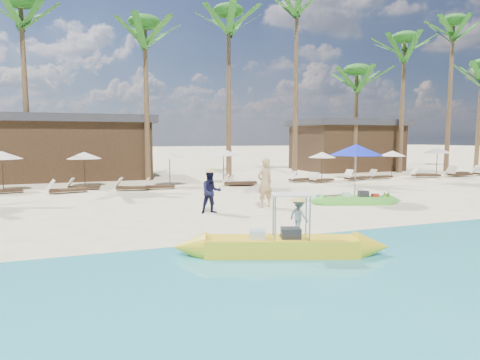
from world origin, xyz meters
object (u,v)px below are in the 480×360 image
object	(u,v)px
green_canoe	(355,200)
tourist	(265,183)
yellow_canoe	(281,246)
blue_umbrella	(356,150)

from	to	relation	value
green_canoe	tourist	world-z (taller)	tourist
yellow_canoe	blue_umbrella	distance (m)	9.18
tourist	blue_umbrella	bearing A→B (deg)	163.55
green_canoe	yellow_canoe	distance (m)	8.30
green_canoe	yellow_canoe	xyz separation A→B (m)	(-6.08, -5.65, 0.05)
tourist	blue_umbrella	size ratio (longest dim) A/B	0.79
green_canoe	blue_umbrella	xyz separation A→B (m)	(0.37, 0.55, 2.08)
yellow_canoe	blue_umbrella	bearing A→B (deg)	62.85
tourist	blue_umbrella	world-z (taller)	blue_umbrella
yellow_canoe	blue_umbrella	world-z (taller)	blue_umbrella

